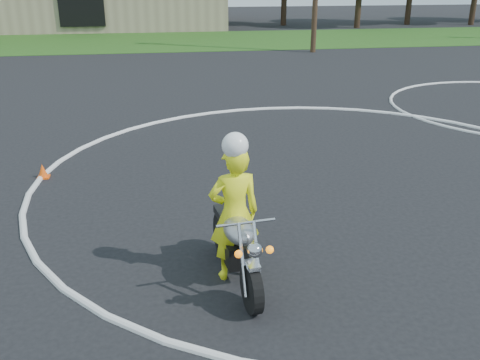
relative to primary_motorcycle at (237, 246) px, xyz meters
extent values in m
plane|color=black|center=(2.50, 0.67, -0.56)|extent=(120.00, 120.00, 0.00)
cube|color=#1E4714|center=(2.50, 27.67, -0.55)|extent=(120.00, 10.00, 0.02)
torus|color=silver|center=(2.50, 3.67, -0.55)|extent=(12.12, 12.12, 0.12)
cylinder|color=black|center=(0.08, -0.72, -0.23)|extent=(0.21, 0.67, 0.65)
cylinder|color=black|center=(-0.10, 0.80, -0.23)|extent=(0.21, 0.67, 0.65)
cube|color=black|center=(-0.01, 0.10, -0.12)|extent=(0.37, 0.63, 0.33)
ellipsoid|color=#9F9FA3|center=(0.01, -0.12, 0.29)|extent=(0.47, 0.74, 0.31)
cube|color=black|center=(-0.05, 0.42, 0.25)|extent=(0.36, 0.68, 0.11)
cylinder|color=silver|center=(-0.03, -0.64, 0.15)|extent=(0.09, 0.39, 0.88)
cylinder|color=silver|center=(0.17, -0.62, 0.15)|extent=(0.09, 0.39, 0.88)
cube|color=silver|center=(0.08, -0.74, 0.12)|extent=(0.18, 0.26, 0.05)
cylinder|color=silver|center=(0.05, -0.45, 0.56)|extent=(0.76, 0.13, 0.04)
sphere|color=silver|center=(0.09, -0.83, 0.37)|extent=(0.20, 0.20, 0.20)
sphere|color=orange|center=(-0.11, -0.83, 0.34)|extent=(0.10, 0.10, 0.10)
sphere|color=orange|center=(0.28, -0.78, 0.34)|extent=(0.10, 0.10, 0.10)
cylinder|color=silver|center=(0.11, 0.55, -0.23)|extent=(0.19, 0.88, 0.09)
imported|color=#FAFF1A|center=(-0.01, 0.14, 0.41)|extent=(0.75, 0.54, 1.93)
sphere|color=white|center=(0.00, 0.09, 1.40)|extent=(0.35, 0.35, 0.35)
cone|color=#FF550D|center=(-3.38, 4.60, -0.41)|extent=(0.22, 0.22, 0.30)
cube|color=#FF550D|center=(-3.38, 4.60, -0.54)|extent=(0.24, 0.24, 0.03)
cube|color=black|center=(-5.50, 32.57, 1.44)|extent=(3.00, 0.16, 3.00)
cylinder|color=#382619|center=(4.50, 34.67, 1.06)|extent=(0.44, 0.44, 3.24)
cylinder|color=#382619|center=(14.50, 33.67, 0.88)|extent=(0.44, 0.44, 2.88)
cylinder|color=#382619|center=(19.50, 35.67, 1.24)|extent=(0.44, 0.44, 3.60)
cylinder|color=#382619|center=(0.50, 35.67, 0.88)|extent=(0.44, 0.44, 2.88)
camera|label=1|loc=(-0.98, -6.35, 3.48)|focal=40.00mm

